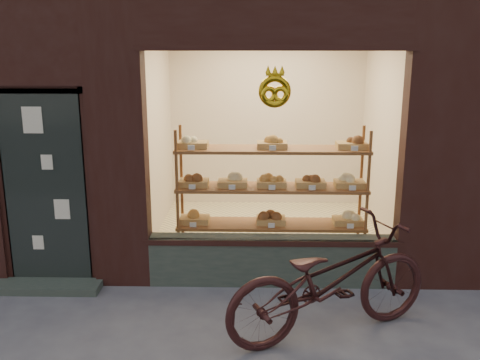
{
  "coord_description": "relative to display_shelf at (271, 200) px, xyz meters",
  "views": [
    {
      "loc": [
        0.24,
        -3.43,
        2.62
      ],
      "look_at": [
        0.1,
        2.0,
        1.23
      ],
      "focal_mm": 40.0,
      "sensor_mm": 36.0,
      "label": 1
    }
  ],
  "objects": [
    {
      "name": "bicycle",
      "position": [
        0.49,
        -1.49,
        -0.31
      ],
      "size": [
        2.17,
        1.49,
        1.08
      ],
      "primitive_type": "imported",
      "rotation": [
        0.0,
        0.0,
        1.99
      ],
      "color": "black",
      "rests_on": "ground"
    },
    {
      "name": "display_shelf",
      "position": [
        0.0,
        0.0,
        0.0
      ],
      "size": [
        2.2,
        0.45,
        1.7
      ],
      "color": "brown",
      "rests_on": "ground"
    }
  ]
}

